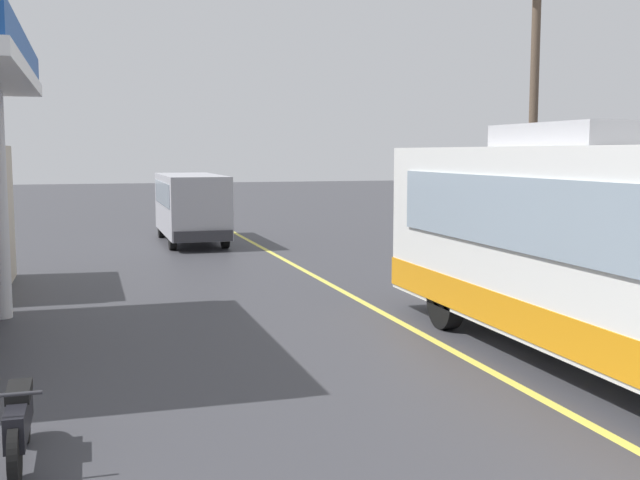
# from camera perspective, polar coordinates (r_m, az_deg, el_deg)

# --- Properties ---
(ground) EXTENTS (120.00, 120.00, 0.00)m
(ground) POSITION_cam_1_polar(r_m,az_deg,el_deg) (24.77, -3.31, -1.08)
(ground) COLOR #38383D
(lane_divider_stripe) EXTENTS (0.16, 50.00, 0.01)m
(lane_divider_stripe) POSITION_cam_1_polar(r_m,az_deg,el_deg) (19.99, 0.01, -2.87)
(lane_divider_stripe) COLOR #D8CC4C
(lane_divider_stripe) RESTS_ON ground
(coach_bus_main) EXTENTS (2.60, 11.04, 3.69)m
(coach_bus_main) POSITION_cam_1_polar(r_m,az_deg,el_deg) (12.15, 20.78, -1.16)
(coach_bus_main) COLOR white
(coach_bus_main) RESTS_ON ground
(minibus_opposing_lane) EXTENTS (2.04, 6.13, 2.44)m
(minibus_opposing_lane) POSITION_cam_1_polar(r_m,az_deg,el_deg) (28.32, -9.43, 2.77)
(minibus_opposing_lane) COLOR #A5A5AD
(minibus_opposing_lane) RESTS_ON ground
(motorcycle_parked_forecourt) EXTENTS (0.55, 1.80, 0.92)m
(motorcycle_parked_forecourt) POSITION_cam_1_polar(r_m,az_deg,el_deg) (8.92, -21.15, -12.24)
(motorcycle_parked_forecourt) COLOR black
(motorcycle_parked_forecourt) RESTS_ON ground
(utility_pole_roadside) EXTENTS (1.80, 0.24, 8.79)m
(utility_pole_roadside) POSITION_cam_1_polar(r_m,az_deg,el_deg) (22.35, 15.37, 9.65)
(utility_pole_roadside) COLOR brown
(utility_pole_roadside) RESTS_ON ground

